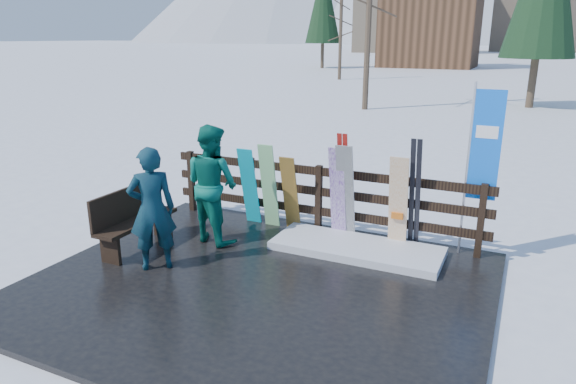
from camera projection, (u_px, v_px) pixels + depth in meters
The scene contains 18 objects.
ground at pixel (257, 289), 6.96m from camera, with size 700.00×700.00×0.00m, color white.
deck at pixel (257, 286), 6.95m from camera, with size 6.00×5.00×0.08m, color black.
fence at pixel (319, 194), 8.65m from camera, with size 5.60×0.10×1.15m.
snow_patch at pixel (357, 248), 7.95m from camera, with size 2.60×1.00×0.12m, color white.
bench at pixel (133, 217), 7.96m from camera, with size 0.41×1.50×0.97m.
snowboard_0 at pixel (249, 186), 8.95m from camera, with size 0.29×0.03×1.42m, color #04AEC7.
snowboard_1 at pixel (269, 186), 8.78m from camera, with size 0.27×0.03×1.51m, color white.
snowboard_2 at pixel (290, 194), 8.64m from camera, with size 0.26×0.03×1.36m, color #FFAF35.
snowboard_3 at pixel (338, 194), 8.26m from camera, with size 0.25×0.03×1.58m, color white.
snowboard_4 at pixel (346, 193), 8.20m from camera, with size 0.28×0.03×1.63m, color black.
snowboard_5 at pixel (398, 204), 7.87m from camera, with size 0.29×0.03×1.50m, color white.
ski_pair_a at pixel (343, 187), 8.26m from camera, with size 0.16×0.30×1.78m.
ski_pair_b at pixel (415, 195), 7.79m from camera, with size 0.17×0.32×1.79m.
rental_flag at pixel (481, 152), 7.41m from camera, with size 0.45×0.04×2.60m.
person_front at pixel (152, 209), 7.18m from camera, with size 0.65×0.43×1.78m, color #0F4347.
person_back at pixel (212, 184), 8.17m from camera, with size 0.93×0.72×1.91m, color #0A6857.
resort_buildings at pixel (533, 3), 103.64m from camera, with size 73.00×87.60×22.60m.
trees at pixel (564, 9), 46.55m from camera, with size 42.02×68.85×12.31m.
Camera 1 is at (3.05, -5.51, 3.28)m, focal length 32.00 mm.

